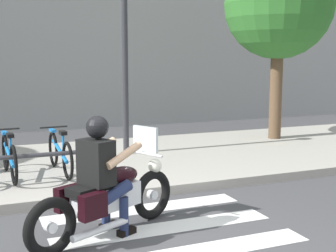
% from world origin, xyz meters
% --- Properties ---
extents(sidewalk, '(24.00, 4.40, 0.15)m').
position_xyz_m(sidewalk, '(0.00, 4.25, 0.07)').
color(sidewalk, '#A8A399').
rests_on(sidewalk, ground).
extents(crosswalk_stripe_3, '(2.80, 0.40, 0.01)m').
position_xyz_m(crosswalk_stripe_3, '(0.50, 0.80, 0.00)').
color(crosswalk_stripe_3, white).
rests_on(crosswalk_stripe_3, ground).
extents(crosswalk_stripe_4, '(2.80, 0.40, 0.01)m').
position_xyz_m(crosswalk_stripe_4, '(0.50, 1.60, 0.00)').
color(crosswalk_stripe_4, white).
rests_on(crosswalk_stripe_4, ground).
extents(motorcycle, '(2.03, 1.11, 1.24)m').
position_xyz_m(motorcycle, '(-0.21, 0.84, 0.46)').
color(motorcycle, black).
rests_on(motorcycle, ground).
extents(rider, '(0.76, 0.71, 1.44)m').
position_xyz_m(rider, '(-0.28, 0.81, 0.83)').
color(rider, black).
rests_on(rider, ground).
extents(bicycle_2, '(0.48, 1.72, 0.77)m').
position_xyz_m(bicycle_2, '(-1.14, 3.52, 0.50)').
color(bicycle_2, black).
rests_on(bicycle_2, sidewalk).
extents(bicycle_3, '(0.48, 1.72, 0.76)m').
position_xyz_m(bicycle_3, '(-0.32, 3.52, 0.50)').
color(bicycle_3, black).
rests_on(bicycle_3, sidewalk).
extents(street_lamp, '(0.28, 0.28, 3.88)m').
position_xyz_m(street_lamp, '(1.20, 4.65, 2.38)').
color(street_lamp, '#2D2D33').
rests_on(street_lamp, ground).
extents(tree_near_rack, '(2.57, 2.57, 4.64)m').
position_xyz_m(tree_near_rack, '(5.12, 5.05, 3.33)').
color(tree_near_rack, brown).
rests_on(tree_near_rack, ground).
extents(building_backdrop, '(24.00, 1.20, 6.53)m').
position_xyz_m(building_backdrop, '(0.00, 9.95, 3.27)').
color(building_backdrop, '#989898').
rests_on(building_backdrop, ground).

